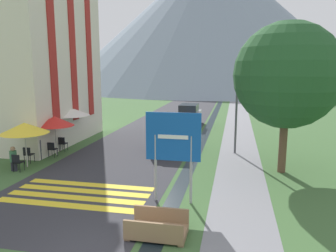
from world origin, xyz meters
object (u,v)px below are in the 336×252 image
(footbridge, at_px, (157,228))
(cafe_chair_far_left, at_px, (62,143))
(road_sign, at_px, (173,144))
(person_seated_near, at_px, (38,147))
(cafe_chair_middle, at_px, (52,148))
(cafe_chair_near_right, at_px, (28,154))
(person_seated_far, at_px, (13,157))
(hotel_building, at_px, (32,38))
(cafe_chair_nearest, at_px, (17,161))
(parked_car_near, at_px, (171,134))
(streetlamp, at_px, (237,102))
(cafe_umbrella_middle_red, at_px, (55,121))
(cafe_umbrella_rear_white, at_px, (69,111))
(parked_car_far, at_px, (189,115))
(cafe_umbrella_front_yellow, at_px, (24,128))
(tree_by_path, at_px, (287,75))
(cafe_chair_far_right, at_px, (59,143))

(footbridge, height_order, cafe_chair_far_left, cafe_chair_far_left)
(road_sign, relative_size, person_seated_near, 2.56)
(cafe_chair_middle, bearing_deg, footbridge, -62.04)
(cafe_chair_near_right, distance_m, person_seated_far, 1.27)
(hotel_building, xyz_separation_m, cafe_chair_nearest, (2.80, -6.03, -6.13))
(footbridge, height_order, person_seated_far, person_seated_far)
(parked_car_near, bearing_deg, cafe_chair_near_right, -146.69)
(streetlamp, bearing_deg, person_seated_far, -151.82)
(hotel_building, height_order, cafe_chair_far_left, hotel_building)
(hotel_building, relative_size, footbridge, 7.29)
(hotel_building, distance_m, cafe_umbrella_middle_red, 6.32)
(cafe_chair_nearest, distance_m, cafe_umbrella_rear_white, 5.86)
(cafe_chair_middle, bearing_deg, parked_car_near, 7.95)
(footbridge, relative_size, cafe_umbrella_middle_red, 0.77)
(parked_car_far, height_order, streetlamp, streetlamp)
(footbridge, xyz_separation_m, parked_car_near, (-1.60, 10.07, 0.68))
(cafe_chair_middle, bearing_deg, person_seated_near, -149.00)
(cafe_chair_middle, bearing_deg, cafe_umbrella_front_yellow, -117.83)
(person_seated_far, xyz_separation_m, tree_by_path, (12.36, 2.43, 3.82))
(tree_by_path, bearing_deg, road_sign, -134.20)
(hotel_building, relative_size, person_seated_far, 10.41)
(road_sign, distance_m, cafe_chair_near_right, 8.93)
(person_seated_far, bearing_deg, cafe_umbrella_middle_red, 81.52)
(cafe_chair_near_right, xyz_separation_m, tree_by_path, (12.46, 1.16, 3.97))
(parked_car_far, distance_m, cafe_chair_near_right, 14.14)
(cafe_chair_far_right, distance_m, streetlamp, 10.51)
(cafe_chair_near_right, bearing_deg, road_sign, -39.62)
(cafe_chair_near_right, relative_size, cafe_umbrella_rear_white, 0.34)
(cafe_chair_far_right, xyz_separation_m, cafe_chair_far_left, (0.23, 0.04, 0.00))
(person_seated_far, bearing_deg, tree_by_path, 11.11)
(cafe_chair_far_left, xyz_separation_m, person_seated_far, (-0.35, -3.86, 0.15))
(road_sign, distance_m, cafe_umbrella_front_yellow, 8.29)
(road_sign, height_order, cafe_chair_far_left, road_sign)
(hotel_building, relative_size, person_seated_near, 9.66)
(cafe_chair_far_right, bearing_deg, person_seated_far, -79.95)
(cafe_chair_middle, distance_m, tree_by_path, 12.52)
(footbridge, height_order, parked_car_far, parked_car_far)
(cafe_chair_far_left, relative_size, person_seated_near, 0.66)
(parked_car_far, relative_size, cafe_chair_far_left, 4.61)
(cafe_umbrella_middle_red, relative_size, person_seated_far, 1.84)
(cafe_chair_far_right, bearing_deg, cafe_chair_far_left, 20.66)
(person_seated_near, bearing_deg, cafe_chair_middle, 50.17)
(cafe_chair_middle, bearing_deg, hotel_building, 112.20)
(hotel_building, bearing_deg, cafe_chair_far_left, -35.91)
(cafe_umbrella_rear_white, bearing_deg, cafe_umbrella_front_yellow, -87.27)
(hotel_building, height_order, person_seated_far, hotel_building)
(parked_car_near, relative_size, cafe_chair_middle, 4.78)
(cafe_umbrella_middle_red, bearing_deg, cafe_chair_far_right, 112.14)
(cafe_chair_near_right, xyz_separation_m, cafe_chair_middle, (0.59, 1.25, 0.00))
(cafe_chair_nearest, xyz_separation_m, person_seated_far, (-0.25, 0.08, 0.15))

